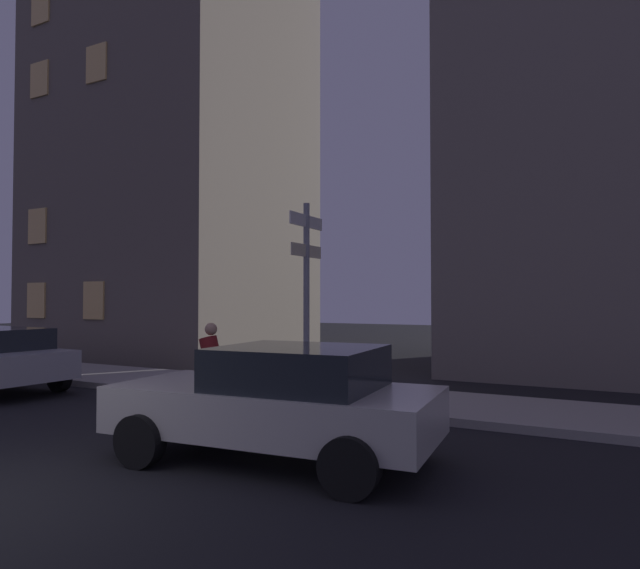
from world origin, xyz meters
The scene contains 5 objects.
sidewalk_kerb centered at (0.00, 7.12, 0.07)m, with size 40.00×2.58×0.14m, color #9E9991.
signpost centered at (0.58, 6.43, 2.33)m, with size 0.12×1.26×3.77m.
car_side_parked centered at (2.10, 2.99, 0.76)m, with size 4.28×2.27×1.44m.
cyclist centered at (-0.53, 4.84, 0.75)m, with size 1.82×0.33×1.61m.
building_left_block centered at (-8.66, 12.95, 9.10)m, with size 8.41×7.48×18.20m.
Camera 1 is at (5.78, -2.96, 2.02)m, focal length 31.00 mm.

